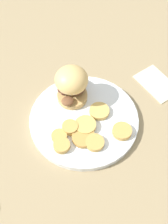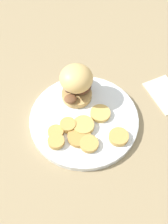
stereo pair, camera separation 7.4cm
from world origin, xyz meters
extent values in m
plane|color=#937F5B|center=(0.00, 0.00, 0.00)|extent=(4.00, 4.00, 0.00)
cylinder|color=white|center=(0.00, 0.00, 0.01)|extent=(0.27, 0.27, 0.02)
torus|color=white|center=(0.00, 0.00, 0.01)|extent=(0.26, 0.26, 0.01)
cylinder|color=tan|center=(-0.01, -0.07, 0.02)|extent=(0.08, 0.08, 0.01)
ellipsoid|color=#4C281E|center=(0.00, -0.08, 0.05)|extent=(0.05, 0.04, 0.02)
ellipsoid|color=#563323|center=(-0.02, -0.06, 0.05)|extent=(0.05, 0.05, 0.02)
ellipsoid|color=#563323|center=(-0.01, -0.08, 0.04)|extent=(0.04, 0.05, 0.02)
ellipsoid|color=#4C281E|center=(0.01, -0.07, 0.05)|extent=(0.03, 0.02, 0.02)
ellipsoid|color=brown|center=(-0.01, -0.10, 0.04)|extent=(0.04, 0.05, 0.02)
ellipsoid|color=brown|center=(-0.04, -0.09, 0.04)|extent=(0.05, 0.06, 0.02)
ellipsoid|color=brown|center=(0.02, -0.05, 0.04)|extent=(0.04, 0.03, 0.01)
ellipsoid|color=#DBB26B|center=(-0.01, -0.07, 0.09)|extent=(0.08, 0.08, 0.06)
cylinder|color=tan|center=(0.02, 0.07, 0.02)|extent=(0.04, 0.04, 0.01)
cylinder|color=#BC8942|center=(0.03, 0.05, 0.02)|extent=(0.05, 0.05, 0.01)
cylinder|color=tan|center=(0.08, 0.02, 0.02)|extent=(0.04, 0.04, 0.01)
cylinder|color=tan|center=(-0.05, 0.08, 0.02)|extent=(0.05, 0.05, 0.01)
cylinder|color=tan|center=(-0.04, 0.01, 0.02)|extent=(0.05, 0.05, 0.01)
cylinder|color=tan|center=(0.08, 0.04, 0.02)|extent=(0.04, 0.04, 0.01)
cylinder|color=tan|center=(0.04, 0.01, 0.02)|extent=(0.04, 0.04, 0.01)
cylinder|color=tan|center=(0.01, 0.02, 0.02)|extent=(0.05, 0.05, 0.01)
cube|color=beige|center=(-0.23, 0.00, 0.00)|extent=(0.08, 0.12, 0.01)
camera|label=1|loc=(0.21, 0.35, 0.65)|focal=50.00mm
camera|label=2|loc=(0.15, 0.38, 0.65)|focal=50.00mm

